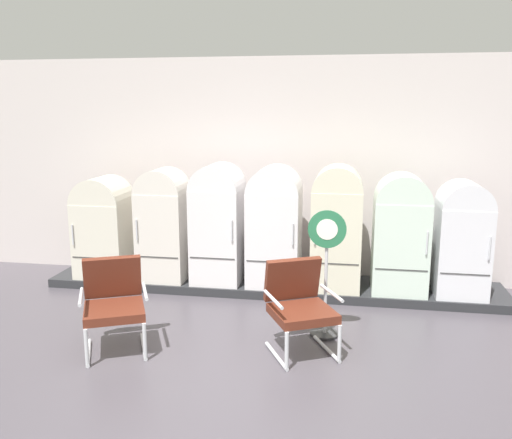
% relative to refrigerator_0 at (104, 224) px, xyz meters
% --- Properties ---
extents(ground, '(12.00, 10.00, 0.05)m').
position_rel_refrigerator_0_xyz_m(ground, '(2.40, -2.93, -0.88)').
color(ground, '#48434A').
extents(back_wall, '(11.76, 0.12, 3.18)m').
position_rel_refrigerator_0_xyz_m(back_wall, '(2.40, 0.73, 0.75)').
color(back_wall, beige).
rests_on(back_wall, ground).
extents(display_plinth, '(6.22, 0.95, 0.12)m').
position_rel_refrigerator_0_xyz_m(display_plinth, '(2.40, 0.10, -0.80)').
color(display_plinth, '#292A2D').
rests_on(display_plinth, ground).
extents(refrigerator_0, '(0.71, 0.70, 1.41)m').
position_rel_refrigerator_0_xyz_m(refrigerator_0, '(0.00, 0.00, 0.00)').
color(refrigerator_0, silver).
rests_on(refrigerator_0, display_plinth).
extents(refrigerator_1, '(0.64, 0.64, 1.55)m').
position_rel_refrigerator_0_xyz_m(refrigerator_1, '(0.90, -0.03, 0.08)').
color(refrigerator_1, silver).
rests_on(refrigerator_1, display_plinth).
extents(refrigerator_2, '(0.66, 0.72, 1.62)m').
position_rel_refrigerator_0_xyz_m(refrigerator_2, '(1.66, 0.01, 0.12)').
color(refrigerator_2, white).
rests_on(refrigerator_2, display_plinth).
extents(refrigerator_3, '(0.69, 0.70, 1.61)m').
position_rel_refrigerator_0_xyz_m(refrigerator_3, '(2.44, 0.00, 0.12)').
color(refrigerator_3, white).
rests_on(refrigerator_3, display_plinth).
extents(refrigerator_4, '(0.65, 0.68, 1.64)m').
position_rel_refrigerator_0_xyz_m(refrigerator_4, '(3.27, -0.01, 0.13)').
color(refrigerator_4, beige).
rests_on(refrigerator_4, display_plinth).
extents(refrigerator_5, '(0.69, 0.68, 1.54)m').
position_rel_refrigerator_0_xyz_m(refrigerator_5, '(4.09, -0.01, 0.08)').
color(refrigerator_5, silver).
rests_on(refrigerator_5, display_plinth).
extents(refrigerator_6, '(0.63, 0.71, 1.46)m').
position_rel_refrigerator_0_xyz_m(refrigerator_6, '(4.85, 0.00, 0.03)').
color(refrigerator_6, white).
rests_on(refrigerator_6, display_plinth).
extents(armchair_left, '(0.84, 0.87, 0.95)m').
position_rel_refrigerator_0_xyz_m(armchair_left, '(1.05, -2.04, -0.33)').
color(armchair_left, silver).
rests_on(armchair_left, ground).
extents(armchair_right, '(0.85, 0.88, 0.95)m').
position_rel_refrigerator_0_xyz_m(armchair_right, '(2.95, -1.78, -0.33)').
color(armchair_right, silver).
rests_on(armchair_right, ground).
extents(sign_stand, '(0.41, 0.32, 1.42)m').
position_rel_refrigerator_0_xyz_m(sign_stand, '(3.20, -1.36, -0.20)').
color(sign_stand, '#2D2D30').
rests_on(sign_stand, ground).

